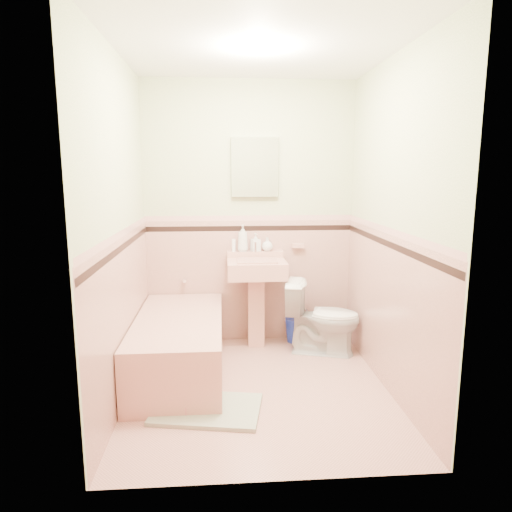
{
  "coord_description": "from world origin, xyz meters",
  "views": [
    {
      "loc": [
        -0.27,
        -3.33,
        1.65
      ],
      "look_at": [
        0.0,
        0.25,
        1.0
      ],
      "focal_mm": 32.39,
      "sensor_mm": 36.0,
      "label": 1
    }
  ],
  "objects": [
    {
      "name": "floor",
      "position": [
        0.0,
        0.0,
        0.0
      ],
      "size": [
        2.2,
        2.2,
        0.0
      ],
      "primitive_type": "plane",
      "color": "tan",
      "rests_on": "ground"
    },
    {
      "name": "ceiling",
      "position": [
        0.0,
        0.0,
        2.5
      ],
      "size": [
        2.2,
        2.2,
        0.0
      ],
      "primitive_type": "plane",
      "rotation": [
        3.14,
        0.0,
        0.0
      ],
      "color": "white",
      "rests_on": "ground"
    },
    {
      "name": "wall_back",
      "position": [
        0.0,
        1.1,
        1.25
      ],
      "size": [
        2.5,
        0.0,
        2.5
      ],
      "primitive_type": "plane",
      "rotation": [
        1.57,
        0.0,
        0.0
      ],
      "color": "#F5E7C7",
      "rests_on": "ground"
    },
    {
      "name": "wall_front",
      "position": [
        0.0,
        -1.1,
        1.25
      ],
      "size": [
        2.5,
        0.0,
        2.5
      ],
      "primitive_type": "plane",
      "rotation": [
        -1.57,
        0.0,
        0.0
      ],
      "color": "#F5E7C7",
      "rests_on": "ground"
    },
    {
      "name": "wall_left",
      "position": [
        -1.0,
        0.0,
        1.25
      ],
      "size": [
        0.0,
        2.5,
        2.5
      ],
      "primitive_type": "plane",
      "rotation": [
        1.57,
        0.0,
        1.57
      ],
      "color": "#F5E7C7",
      "rests_on": "ground"
    },
    {
      "name": "wall_right",
      "position": [
        1.0,
        0.0,
        1.25
      ],
      "size": [
        0.0,
        2.5,
        2.5
      ],
      "primitive_type": "plane",
      "rotation": [
        1.57,
        0.0,
        -1.57
      ],
      "color": "#F5E7C7",
      "rests_on": "ground"
    },
    {
      "name": "wainscot_back",
      "position": [
        0.0,
        1.09,
        0.6
      ],
      "size": [
        2.0,
        0.0,
        2.0
      ],
      "primitive_type": "plane",
      "rotation": [
        1.57,
        0.0,
        0.0
      ],
      "color": "#D29B8D",
      "rests_on": "ground"
    },
    {
      "name": "wainscot_front",
      "position": [
        0.0,
        -1.09,
        0.6
      ],
      "size": [
        2.0,
        0.0,
        2.0
      ],
      "primitive_type": "plane",
      "rotation": [
        -1.57,
        0.0,
        0.0
      ],
      "color": "#D29B8D",
      "rests_on": "ground"
    },
    {
      "name": "wainscot_left",
      "position": [
        -0.99,
        0.0,
        0.6
      ],
      "size": [
        0.0,
        2.2,
        2.2
      ],
      "primitive_type": "plane",
      "rotation": [
        1.57,
        0.0,
        1.57
      ],
      "color": "#D29B8D",
      "rests_on": "ground"
    },
    {
      "name": "wainscot_right",
      "position": [
        0.99,
        0.0,
        0.6
      ],
      "size": [
        0.0,
        2.2,
        2.2
      ],
      "primitive_type": "plane",
      "rotation": [
        1.57,
        0.0,
        -1.57
      ],
      "color": "#D29B8D",
      "rests_on": "ground"
    },
    {
      "name": "accent_back",
      "position": [
        0.0,
        1.08,
        1.12
      ],
      "size": [
        2.0,
        0.0,
        2.0
      ],
      "primitive_type": "plane",
      "rotation": [
        1.57,
        0.0,
        0.0
      ],
      "color": "black",
      "rests_on": "ground"
    },
    {
      "name": "accent_front",
      "position": [
        0.0,
        -1.08,
        1.12
      ],
      "size": [
        2.0,
        0.0,
        2.0
      ],
      "primitive_type": "plane",
      "rotation": [
        -1.57,
        0.0,
        0.0
      ],
      "color": "black",
      "rests_on": "ground"
    },
    {
      "name": "accent_left",
      "position": [
        -0.98,
        0.0,
        1.12
      ],
      "size": [
        0.0,
        2.2,
        2.2
      ],
      "primitive_type": "plane",
      "rotation": [
        1.57,
        0.0,
        1.57
      ],
      "color": "black",
      "rests_on": "ground"
    },
    {
      "name": "accent_right",
      "position": [
        0.98,
        0.0,
        1.12
      ],
      "size": [
        0.0,
        2.2,
        2.2
      ],
      "primitive_type": "plane",
      "rotation": [
        1.57,
        0.0,
        -1.57
      ],
      "color": "black",
      "rests_on": "ground"
    },
    {
      "name": "cap_back",
      "position": [
        0.0,
        1.08,
        1.22
      ],
      "size": [
        2.0,
        0.0,
        2.0
      ],
      "primitive_type": "plane",
      "rotation": [
        1.57,
        0.0,
        0.0
      ],
      "color": "#CF9990",
      "rests_on": "ground"
    },
    {
      "name": "cap_front",
      "position": [
        0.0,
        -1.08,
        1.22
      ],
      "size": [
        2.0,
        0.0,
        2.0
      ],
      "primitive_type": "plane",
      "rotation": [
        -1.57,
        0.0,
        0.0
      ],
      "color": "#CF9990",
      "rests_on": "ground"
    },
    {
      "name": "cap_left",
      "position": [
        -0.98,
        0.0,
        1.22
      ],
      "size": [
        0.0,
        2.2,
        2.2
      ],
      "primitive_type": "plane",
      "rotation": [
        1.57,
        0.0,
        1.57
      ],
      "color": "#CF9990",
      "rests_on": "ground"
    },
    {
      "name": "cap_right",
      "position": [
        0.98,
        0.0,
        1.22
      ],
      "size": [
        0.0,
        2.2,
        2.2
      ],
      "primitive_type": "plane",
      "rotation": [
        1.57,
        0.0,
        -1.57
      ],
      "color": "#CF9990",
      "rests_on": "ground"
    },
    {
      "name": "bathtub",
      "position": [
        -0.63,
        0.33,
        0.23
      ],
      "size": [
        0.7,
        1.5,
        0.45
      ],
      "primitive_type": "cube",
      "color": "tan",
      "rests_on": "floor"
    },
    {
      "name": "tub_faucet",
      "position": [
        -0.63,
        1.05,
        0.63
      ],
      "size": [
        0.04,
        0.12,
        0.04
      ],
      "primitive_type": "cylinder",
      "rotation": [
        1.57,
        0.0,
        0.0
      ],
      "color": "silver",
      "rests_on": "wall_back"
    },
    {
      "name": "sink",
      "position": [
        0.05,
        0.86,
        0.42
      ],
      "size": [
        0.54,
        0.48,
        0.85
      ],
      "primitive_type": null,
      "color": "tan",
      "rests_on": "floor"
    },
    {
      "name": "sink_faucet",
      "position": [
        0.05,
        1.0,
        0.95
      ],
      "size": [
        0.02,
        0.02,
        0.1
      ],
      "primitive_type": "cylinder",
      "color": "silver",
      "rests_on": "sink"
    },
    {
      "name": "medicine_cabinet",
      "position": [
        0.05,
        1.07,
        1.7
      ],
      "size": [
        0.44,
        0.04,
        0.55
      ],
      "primitive_type": "cube",
      "color": "white",
      "rests_on": "wall_back"
    },
    {
      "name": "soap_dish",
      "position": [
        0.47,
        1.06,
        0.95
      ],
      "size": [
        0.12,
        0.07,
        0.04
      ],
      "primitive_type": "cube",
      "color": "tan",
      "rests_on": "wall_back"
    },
    {
      "name": "soap_bottle_left",
      "position": [
        -0.07,
        1.04,
        1.03
      ],
      "size": [
        0.12,
        0.12,
        0.25
      ],
      "primitive_type": "imported",
      "rotation": [
        0.0,
        0.0,
        -0.22
      ],
      "color": "#B2B2B2",
      "rests_on": "sink"
    },
    {
      "name": "soap_bottle_mid",
      "position": [
        0.06,
        1.04,
        0.99
      ],
      "size": [
        0.1,
        0.1,
        0.17
      ],
      "primitive_type": "imported",
      "rotation": [
        0.0,
        0.0,
        0.36
      ],
      "color": "#B2B2B2",
      "rests_on": "sink"
    },
    {
      "name": "soap_bottle_right",
      "position": [
        0.17,
        1.04,
        0.97
      ],
      "size": [
        0.11,
        0.11,
        0.13
      ],
      "primitive_type": "imported",
      "rotation": [
        0.0,
        0.0,
        -0.11
      ],
      "color": "#B2B2B2",
      "rests_on": "sink"
    },
    {
      "name": "tube",
      "position": [
        -0.16,
        1.04,
        0.96
      ],
      "size": [
        0.04,
        0.04,
        0.12
      ],
      "primitive_type": "cylinder",
      "rotation": [
        0.0,
        0.0,
        -0.05
      ],
      "color": "white",
      "rests_on": "sink"
    },
    {
      "name": "toilet",
      "position": [
        0.65,
        0.69,
        0.34
      ],
      "size": [
        0.74,
        0.55,
        0.68
      ],
      "primitive_type": "imported",
      "rotation": [
        0.0,
        0.0,
        1.28
      ],
      "color": "white",
      "rests_on": "floor"
    },
    {
      "name": "bucket",
      "position": [
        0.46,
        0.99,
        0.12
      ],
      "size": [
        0.29,
        0.29,
        0.24
      ],
      "primitive_type": null,
      "rotation": [
        0.0,
        0.0,
        -0.2
      ],
      "color": "#1B33BE",
      "rests_on": "floor"
    },
    {
      "name": "bath_mat",
      "position": [
        -0.39,
        -0.32,
        0.01
      ],
      "size": [
        0.81,
        0.61,
        0.03
      ],
      "primitive_type": "cube",
      "rotation": [
        0.0,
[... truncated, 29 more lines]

